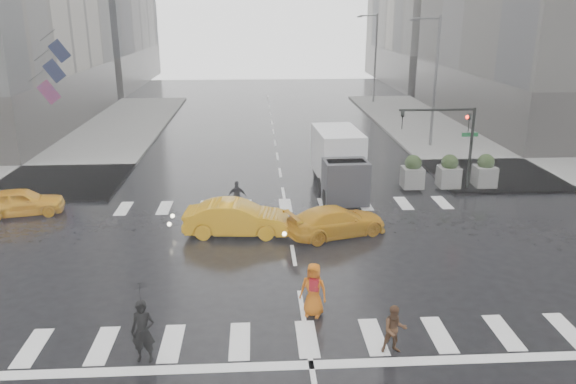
{
  "coord_description": "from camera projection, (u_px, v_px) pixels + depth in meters",
  "views": [
    {
      "loc": [
        -1.41,
        -20.48,
        9.32
      ],
      "look_at": [
        -0.1,
        2.0,
        2.01
      ],
      "focal_mm": 35.0,
      "sensor_mm": 36.0,
      "label": 1
    }
  ],
  "objects": [
    {
      "name": "pedestrian_brown",
      "position": [
        395.0,
        329.0,
        15.85
      ],
      "size": [
        0.71,
        0.55,
        1.45
      ],
      "primitive_type": "imported",
      "rotation": [
        0.0,
        0.0,
        -0.0
      ],
      "color": "#4F301C",
      "rests_on": "ground"
    },
    {
      "name": "road_markings",
      "position": [
        293.0,
        255.0,
        22.4
      ],
      "size": [
        18.0,
        48.0,
        0.01
      ],
      "primitive_type": null,
      "color": "silver",
      "rests_on": "ground"
    },
    {
      "name": "planter_mid",
      "position": [
        449.0,
        172.0,
        30.38
      ],
      "size": [
        1.1,
        1.1,
        1.8
      ],
      "color": "slate",
      "rests_on": "ground"
    },
    {
      "name": "planter_east",
      "position": [
        485.0,
        171.0,
        30.49
      ],
      "size": [
        1.1,
        1.1,
        1.8
      ],
      "color": "slate",
      "rests_on": "ground"
    },
    {
      "name": "taxi_rear",
      "position": [
        336.0,
        221.0,
        24.21
      ],
      "size": [
        4.29,
        3.01,
        1.29
      ],
      "primitive_type": "imported",
      "rotation": [
        0.0,
        0.0,
        1.91
      ],
      "color": "orange",
      "rests_on": "ground"
    },
    {
      "name": "traffic_signal_pole",
      "position": [
        454.0,
        132.0,
        29.51
      ],
      "size": [
        4.45,
        0.42,
        4.5
      ],
      "color": "black",
      "rests_on": "ground"
    },
    {
      "name": "sidewalk_ne",
      "position": [
        549.0,
        146.0,
        40.07
      ],
      "size": [
        35.0,
        35.0,
        0.15
      ],
      "primitive_type": "cube",
      "color": "slate",
      "rests_on": "ground"
    },
    {
      "name": "pedestrian_far_a",
      "position": [
        237.0,
        197.0,
        27.03
      ],
      "size": [
        0.9,
        0.56,
        1.53
      ],
      "primitive_type": "imported",
      "rotation": [
        0.0,
        0.0,
        3.13
      ],
      "color": "black",
      "rests_on": "ground"
    },
    {
      "name": "pedestrian_orange",
      "position": [
        313.0,
        290.0,
        17.76
      ],
      "size": [
        1.01,
        0.84,
        1.78
      ],
      "rotation": [
        0.0,
        0.0,
        -0.36
      ],
      "color": "#BE590D",
      "rests_on": "ground"
    },
    {
      "name": "pedestrian_far_b",
      "position": [
        356.0,
        191.0,
        27.73
      ],
      "size": [
        1.15,
        1.02,
        1.56
      ],
      "primitive_type": "imported",
      "rotation": [
        0.0,
        0.0,
        2.56
      ],
      "color": "black",
      "rests_on": "ground"
    },
    {
      "name": "pedestrian_black",
      "position": [
        141.0,
        310.0,
        15.2
      ],
      "size": [
        1.07,
        1.08,
        2.43
      ],
      "rotation": [
        0.0,
        0.0,
        -0.12
      ],
      "color": "black",
      "rests_on": "ground"
    },
    {
      "name": "box_truck",
      "position": [
        339.0,
        160.0,
        29.85
      ],
      "size": [
        2.25,
        6.01,
        3.19
      ],
      "rotation": [
        0.0,
        0.0,
        0.06
      ],
      "color": "silver",
      "rests_on": "ground"
    },
    {
      "name": "street_lamp_near",
      "position": [
        434.0,
        77.0,
        38.56
      ],
      "size": [
        2.15,
        0.22,
        9.0
      ],
      "color": "#59595B",
      "rests_on": "ground"
    },
    {
      "name": "planter_west",
      "position": [
        413.0,
        172.0,
        30.27
      ],
      "size": [
        1.1,
        1.1,
        1.8
      ],
      "color": "slate",
      "rests_on": "ground"
    },
    {
      "name": "street_lamp_far",
      "position": [
        374.0,
        55.0,
        57.55
      ],
      "size": [
        2.15,
        0.22,
        9.0
      ],
      "color": "#59595B",
      "rests_on": "ground"
    },
    {
      "name": "ground",
      "position": [
        293.0,
        255.0,
        22.4
      ],
      "size": [
        120.0,
        120.0,
        0.0
      ],
      "primitive_type": "plane",
      "color": "black",
      "rests_on": "ground"
    },
    {
      "name": "flag_cluster",
      "position": [
        50.0,
        68.0,
        37.39
      ],
      "size": [
        2.87,
        3.06,
        4.69
      ],
      "color": "#59595B",
      "rests_on": "ground"
    },
    {
      "name": "taxi_mid",
      "position": [
        237.0,
        218.0,
        24.27
      ],
      "size": [
        4.65,
        1.91,
        1.5
      ],
      "primitive_type": "imported",
      "rotation": [
        0.0,
        0.0,
        1.5
      ],
      "color": "orange",
      "rests_on": "ground"
    },
    {
      "name": "taxi_front",
      "position": [
        21.0,
        202.0,
        26.61
      ],
      "size": [
        4.1,
        2.33,
        1.32
      ],
      "primitive_type": "imported",
      "rotation": [
        0.0,
        0.0,
        1.78
      ],
      "color": "orange",
      "rests_on": "ground"
    }
  ]
}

